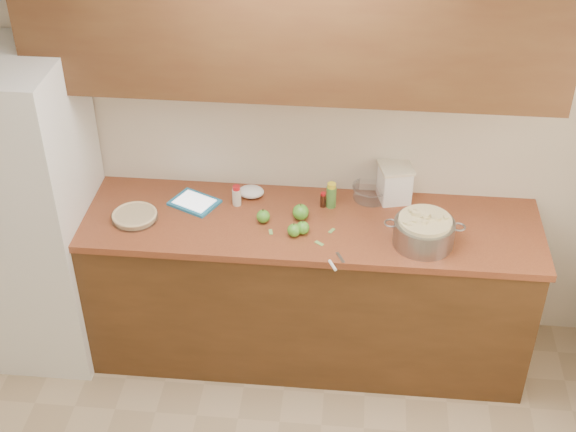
# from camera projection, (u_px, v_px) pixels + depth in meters

# --- Properties ---
(room_shell) EXTENTS (3.60, 3.60, 3.60)m
(room_shell) POSITION_uv_depth(u_px,v_px,m) (250.00, 376.00, 2.80)
(room_shell) COLOR tan
(room_shell) RESTS_ON ground
(counter_run) EXTENTS (2.64, 0.68, 0.92)m
(counter_run) POSITION_uv_depth(u_px,v_px,m) (290.00, 286.00, 4.49)
(counter_run) COLOR #533117
(counter_run) RESTS_ON ground
(upper_cabinets) EXTENTS (2.60, 0.34, 0.70)m
(upper_cabinets) POSITION_uv_depth(u_px,v_px,m) (293.00, 22.00, 3.75)
(upper_cabinets) COLOR #55351A
(upper_cabinets) RESTS_ON room_shell
(fridge) EXTENTS (0.70, 0.70, 1.80)m
(fridge) POSITION_uv_depth(u_px,v_px,m) (24.00, 212.00, 4.32)
(fridge) COLOR white
(fridge) RESTS_ON ground
(pie) EXTENTS (0.25, 0.25, 0.04)m
(pie) POSITION_uv_depth(u_px,v_px,m) (135.00, 216.00, 4.21)
(pie) COLOR silver
(pie) RESTS_ON counter_run
(colander) EXTENTS (0.41, 0.31, 0.15)m
(colander) POSITION_uv_depth(u_px,v_px,m) (424.00, 232.00, 4.01)
(colander) COLOR gray
(colander) RESTS_ON counter_run
(flour_canister) EXTENTS (0.21, 0.21, 0.21)m
(flour_canister) POSITION_uv_depth(u_px,v_px,m) (395.00, 183.00, 4.32)
(flour_canister) COLOR white
(flour_canister) RESTS_ON counter_run
(tablet) EXTENTS (0.30, 0.27, 0.02)m
(tablet) POSITION_uv_depth(u_px,v_px,m) (194.00, 202.00, 4.34)
(tablet) COLOR teal
(tablet) RESTS_ON counter_run
(paring_knife) EXTENTS (0.08, 0.15, 0.02)m
(paring_knife) POSITION_uv_depth(u_px,v_px,m) (334.00, 264.00, 3.91)
(paring_knife) COLOR gray
(paring_knife) RESTS_ON counter_run
(lemon_bottle) EXTENTS (0.05, 0.05, 0.15)m
(lemon_bottle) POSITION_uv_depth(u_px,v_px,m) (331.00, 195.00, 4.28)
(lemon_bottle) COLOR #4C8C38
(lemon_bottle) RESTS_ON counter_run
(cinnamon_shaker) EXTENTS (0.05, 0.05, 0.12)m
(cinnamon_shaker) POSITION_uv_depth(u_px,v_px,m) (237.00, 196.00, 4.31)
(cinnamon_shaker) COLOR beige
(cinnamon_shaker) RESTS_ON counter_run
(vanilla_bottle) EXTENTS (0.03, 0.03, 0.09)m
(vanilla_bottle) POSITION_uv_depth(u_px,v_px,m) (323.00, 200.00, 4.30)
(vanilla_bottle) COLOR black
(vanilla_bottle) RESTS_ON counter_run
(mixing_bowl) EXTENTS (0.21, 0.21, 0.08)m
(mixing_bowl) POSITION_uv_depth(u_px,v_px,m) (371.00, 191.00, 4.37)
(mixing_bowl) COLOR silver
(mixing_bowl) RESTS_ON counter_run
(paper_towel) EXTENTS (0.17, 0.15, 0.06)m
(paper_towel) POSITION_uv_depth(u_px,v_px,m) (251.00, 192.00, 4.39)
(paper_towel) COLOR white
(paper_towel) RESTS_ON counter_run
(apple_left) EXTENTS (0.07, 0.07, 0.08)m
(apple_left) POSITION_uv_depth(u_px,v_px,m) (263.00, 216.00, 4.18)
(apple_left) COLOR #4B9729
(apple_left) RESTS_ON counter_run
(apple_center) EXTENTS (0.09, 0.09, 0.10)m
(apple_center) POSITION_uv_depth(u_px,v_px,m) (301.00, 212.00, 4.20)
(apple_center) COLOR #4B9729
(apple_center) RESTS_ON counter_run
(apple_front) EXTENTS (0.07, 0.07, 0.08)m
(apple_front) POSITION_uv_depth(u_px,v_px,m) (294.00, 230.00, 4.09)
(apple_front) COLOR #4B9729
(apple_front) RESTS_ON counter_run
(apple_extra) EXTENTS (0.07, 0.07, 0.08)m
(apple_extra) POSITION_uv_depth(u_px,v_px,m) (303.00, 228.00, 4.10)
(apple_extra) COLOR #4B9729
(apple_extra) RESTS_ON counter_run
(peel_a) EXTENTS (0.04, 0.05, 0.00)m
(peel_a) POSITION_uv_depth(u_px,v_px,m) (332.00, 231.00, 4.14)
(peel_a) COLOR #7AAE54
(peel_a) RESTS_ON counter_run
(peel_b) EXTENTS (0.03, 0.05, 0.00)m
(peel_b) POSITION_uv_depth(u_px,v_px,m) (271.00, 232.00, 4.13)
(peel_b) COLOR #7AAE54
(peel_b) RESTS_ON counter_run
(peel_c) EXTENTS (0.05, 0.05, 0.00)m
(peel_c) POSITION_uv_depth(u_px,v_px,m) (319.00, 243.00, 4.05)
(peel_c) COLOR #7AAE54
(peel_c) RESTS_ON counter_run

